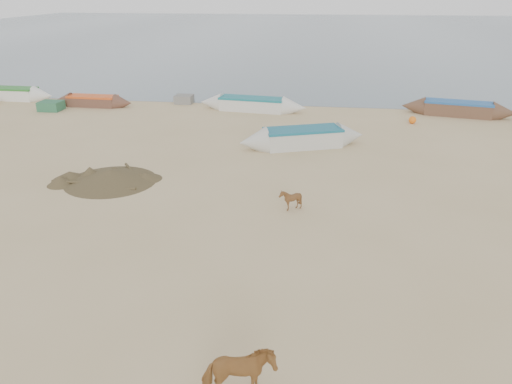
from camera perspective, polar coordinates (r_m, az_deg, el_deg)
ground at (r=14.13m, az=-2.26°, el=-9.94°), size 140.00×140.00×0.00m
sea at (r=94.06m, az=6.87°, el=17.71°), size 160.00×160.00×0.00m
cow_adult at (r=10.30m, az=-2.00°, el=-20.12°), size 1.56×1.07×1.21m
calf_front at (r=18.13m, az=3.96°, el=-0.86°), size 0.84×0.78×0.81m
near_canoe at (r=25.47m, az=5.36°, el=6.20°), size 6.63×3.70×0.96m
debris_pile at (r=21.66m, az=-16.30°, el=1.80°), size 4.30×4.30×0.51m
waterline_canoes at (r=33.44m, az=0.83°, el=10.12°), size 59.40×3.43×0.91m
beach_clutter at (r=32.28m, az=9.68°, el=9.14°), size 41.64×4.72×0.64m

